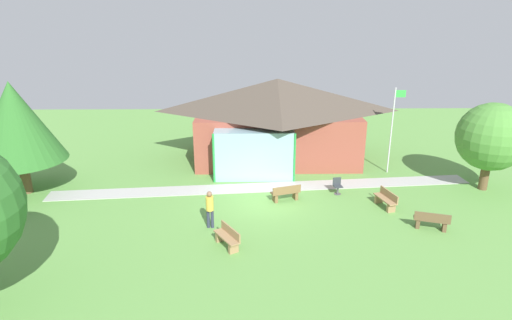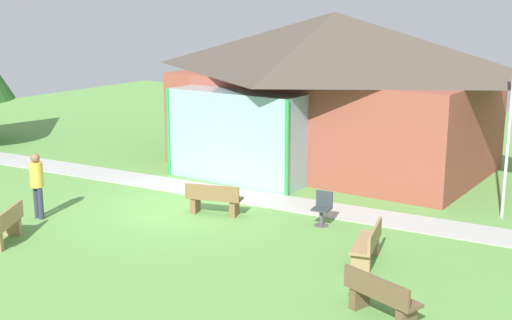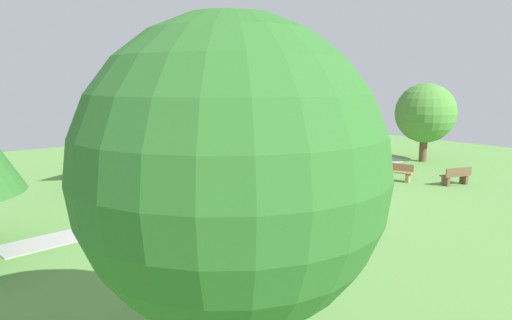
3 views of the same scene
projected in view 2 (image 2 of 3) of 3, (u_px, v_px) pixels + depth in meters
The scene contains 10 objects.
ground_plane at pixel (179, 211), 18.36m from camera, with size 44.00×44.00×0.00m, color #609947.
pavilion at pixel (329, 88), 22.79m from camera, with size 10.95×7.61×5.18m.
footpath at pixel (224, 193), 20.00m from camera, with size 22.87×1.30×0.03m, color #ADADA8.
flagpole at pixel (512, 112), 17.12m from camera, with size 0.64×0.08×5.07m.
bench_front_center at pixel (5, 226), 15.88m from camera, with size 1.16×1.51×0.84m.
bench_lawn_far_right at pixel (381, 298), 12.08m from camera, with size 1.56×0.88×0.84m.
bench_mid_right at pixel (368, 246), 14.65m from camera, with size 0.82×1.56×0.84m.
bench_rear_near_path at pixel (214, 200), 17.97m from camera, with size 1.56×0.87×0.84m.
patio_chair_lawn_spare at pixel (322, 209), 17.14m from camera, with size 0.50×0.50×0.86m.
visitor_strolling_lawn at pixel (37, 180), 17.52m from camera, with size 0.34×0.34×1.74m.
Camera 2 is at (11.62, -13.33, 5.56)m, focal length 47.76 mm.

